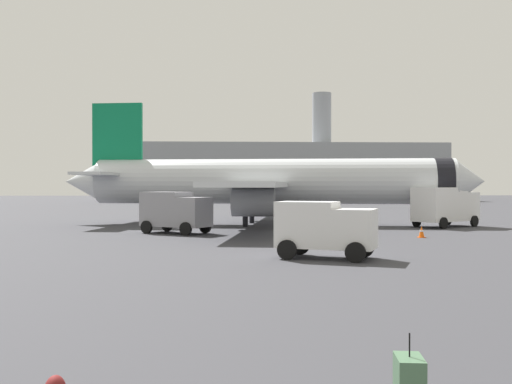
{
  "coord_description": "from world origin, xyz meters",
  "views": [
    {
      "loc": [
        0.03,
        -2.03,
        3.32
      ],
      "look_at": [
        1.54,
        28.59,
        3.0
      ],
      "focal_mm": 41.35,
      "sensor_mm": 36.0,
      "label": 1
    }
  ],
  "objects_px": {
    "airplane_at_gate": "(269,182)",
    "service_truck": "(175,210)",
    "fuel_truck": "(445,205)",
    "cargo_van": "(325,227)",
    "rolling_suitcase": "(409,380)",
    "safety_cone_near": "(422,232)"
  },
  "relations": [
    {
      "from": "fuel_truck",
      "to": "rolling_suitcase",
      "type": "bearing_deg",
      "value": -111.36
    },
    {
      "from": "service_truck",
      "to": "fuel_truck",
      "type": "bearing_deg",
      "value": 14.07
    },
    {
      "from": "rolling_suitcase",
      "to": "fuel_truck",
      "type": "bearing_deg",
      "value": 68.64
    },
    {
      "from": "cargo_van",
      "to": "safety_cone_near",
      "type": "relative_size",
      "value": 6.47
    },
    {
      "from": "service_truck",
      "to": "cargo_van",
      "type": "xyz_separation_m",
      "value": [
        8.08,
        -14.67,
        -0.16
      ]
    },
    {
      "from": "service_truck",
      "to": "airplane_at_gate",
      "type": "bearing_deg",
      "value": 49.26
    },
    {
      "from": "fuel_truck",
      "to": "airplane_at_gate",
      "type": "bearing_deg",
      "value": 167.69
    },
    {
      "from": "airplane_at_gate",
      "to": "fuel_truck",
      "type": "distance_m",
      "value": 14.45
    },
    {
      "from": "safety_cone_near",
      "to": "rolling_suitcase",
      "type": "relative_size",
      "value": 0.68
    },
    {
      "from": "fuel_truck",
      "to": "rolling_suitcase",
      "type": "xyz_separation_m",
      "value": [
        -14.84,
        -37.93,
        -1.38
      ]
    },
    {
      "from": "rolling_suitcase",
      "to": "service_truck",
      "type": "bearing_deg",
      "value": 101.06
    },
    {
      "from": "safety_cone_near",
      "to": "rolling_suitcase",
      "type": "xyz_separation_m",
      "value": [
        -9.73,
        -28.45,
        0.02
      ]
    },
    {
      "from": "airplane_at_gate",
      "to": "rolling_suitcase",
      "type": "height_order",
      "value": "airplane_at_gate"
    },
    {
      "from": "service_truck",
      "to": "rolling_suitcase",
      "type": "xyz_separation_m",
      "value": [
        6.38,
        -32.61,
        -1.22
      ]
    },
    {
      "from": "service_truck",
      "to": "fuel_truck",
      "type": "height_order",
      "value": "fuel_truck"
    },
    {
      "from": "service_truck",
      "to": "cargo_van",
      "type": "height_order",
      "value": "service_truck"
    },
    {
      "from": "cargo_van",
      "to": "airplane_at_gate",
      "type": "bearing_deg",
      "value": 92.17
    },
    {
      "from": "service_truck",
      "to": "rolling_suitcase",
      "type": "bearing_deg",
      "value": -78.94
    },
    {
      "from": "fuel_truck",
      "to": "cargo_van",
      "type": "relative_size",
      "value": 1.3
    },
    {
      "from": "cargo_van",
      "to": "fuel_truck",
      "type": "bearing_deg",
      "value": 56.71
    },
    {
      "from": "airplane_at_gate",
      "to": "service_truck",
      "type": "bearing_deg",
      "value": -130.74
    },
    {
      "from": "safety_cone_near",
      "to": "rolling_suitcase",
      "type": "bearing_deg",
      "value": -108.88
    }
  ]
}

